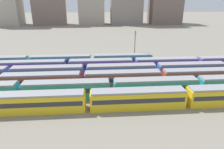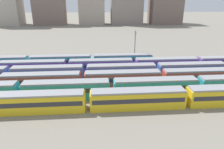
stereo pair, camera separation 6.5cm
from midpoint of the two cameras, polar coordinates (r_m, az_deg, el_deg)
train_track_0 at (r=37.97m, az=-6.90°, el=-7.28°), size 74.70×3.06×3.75m
train_track_1 at (r=47.85m, az=23.17°, el=-2.84°), size 112.50×3.06×3.75m
train_track_2 at (r=47.75m, az=3.08°, el=-1.17°), size 93.60×3.06×3.75m
train_track_3 at (r=54.54m, az=12.62°, el=1.16°), size 112.50×3.06×3.75m
train_track_4 at (r=58.12m, az=6.27°, el=2.74°), size 112.50×3.06×3.75m
train_track_5 at (r=63.10m, az=-14.23°, el=3.66°), size 55.80×3.06×3.75m
catenary_pole_1 at (r=65.02m, az=6.55°, el=8.17°), size 0.24×3.20×10.45m
distant_building_1 at (r=178.29m, az=-17.47°, el=18.86°), size 25.10×13.56×34.32m
distant_building_2 at (r=174.50m, az=-5.77°, el=17.69°), size 20.63×17.14×22.55m
distant_building_4 at (r=183.88m, az=14.93°, el=18.02°), size 25.56×17.86×27.30m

